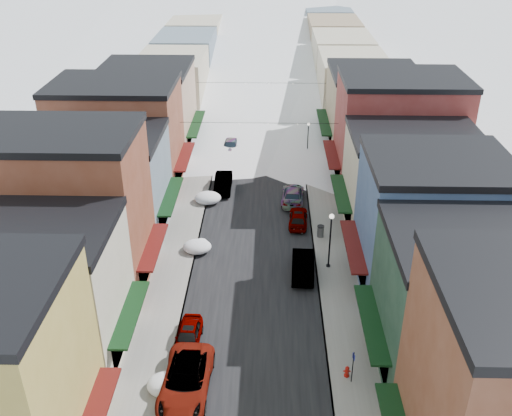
# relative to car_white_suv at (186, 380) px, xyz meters

# --- Properties ---
(road) EXTENTS (10.00, 160.00, 0.01)m
(road) POSITION_rel_car_white_suv_xyz_m (3.72, 50.85, -0.86)
(road) COLOR black
(road) RESTS_ON ground
(sidewalk_left) EXTENTS (3.20, 160.00, 0.15)m
(sidewalk_left) POSITION_rel_car_white_suv_xyz_m (-2.88, 50.85, -0.79)
(sidewalk_left) COLOR gray
(sidewalk_left) RESTS_ON ground
(sidewalk_right) EXTENTS (3.20, 160.00, 0.15)m
(sidewalk_right) POSITION_rel_car_white_suv_xyz_m (10.32, 50.85, -0.79)
(sidewalk_right) COLOR gray
(sidewalk_right) RESTS_ON ground
(curb_left) EXTENTS (0.10, 160.00, 0.15)m
(curb_left) POSITION_rel_car_white_suv_xyz_m (-1.33, 50.85, -0.79)
(curb_left) COLOR slate
(curb_left) RESTS_ON ground
(curb_right) EXTENTS (0.10, 160.00, 0.15)m
(curb_right) POSITION_rel_car_white_suv_xyz_m (8.77, 50.85, -0.79)
(curb_right) COLOR slate
(curb_right) RESTS_ON ground
(bldg_l_cream) EXTENTS (11.30, 8.20, 9.50)m
(bldg_l_cream) POSITION_rel_car_white_suv_xyz_m (-9.47, 3.35, 3.90)
(bldg_l_cream) COLOR beige
(bldg_l_cream) RESTS_ON ground
(bldg_l_brick_near) EXTENTS (12.30, 8.20, 12.50)m
(bldg_l_brick_near) POSITION_rel_car_white_suv_xyz_m (-9.97, 11.35, 5.40)
(bldg_l_brick_near) COLOR brown
(bldg_l_brick_near) RESTS_ON ground
(bldg_l_grayblue) EXTENTS (11.30, 9.20, 9.00)m
(bldg_l_grayblue) POSITION_rel_car_white_suv_xyz_m (-9.47, 19.85, 3.65)
(bldg_l_grayblue) COLOR slate
(bldg_l_grayblue) RESTS_ON ground
(bldg_l_brick_far) EXTENTS (13.30, 9.20, 11.00)m
(bldg_l_brick_far) POSITION_rel_car_white_suv_xyz_m (-10.47, 28.85, 4.65)
(bldg_l_brick_far) COLOR brown
(bldg_l_brick_far) RESTS_ON ground
(bldg_l_tan) EXTENTS (11.30, 11.20, 10.00)m
(bldg_l_tan) POSITION_rel_car_white_suv_xyz_m (-9.47, 38.85, 4.15)
(bldg_l_tan) COLOR tan
(bldg_l_tan) RESTS_ON ground
(bldg_r_green) EXTENTS (11.30, 9.20, 9.50)m
(bldg_r_green) POSITION_rel_car_white_suv_xyz_m (16.91, 2.85, 3.90)
(bldg_r_green) COLOR #1B3929
(bldg_r_green) RESTS_ON ground
(bldg_r_blue) EXTENTS (11.30, 9.20, 10.50)m
(bldg_r_blue) POSITION_rel_car_white_suv_xyz_m (16.91, 11.85, 4.40)
(bldg_r_blue) COLOR #354F79
(bldg_r_blue) RESTS_ON ground
(bldg_r_cream) EXTENTS (12.30, 9.20, 9.00)m
(bldg_r_cream) POSITION_rel_car_white_suv_xyz_m (17.41, 20.85, 3.65)
(bldg_r_cream) COLOR #BCB597
(bldg_r_cream) RESTS_ON ground
(bldg_r_brick_far) EXTENTS (13.30, 9.20, 11.50)m
(bldg_r_brick_far) POSITION_rel_car_white_suv_xyz_m (17.91, 29.85, 4.90)
(bldg_r_brick_far) COLOR maroon
(bldg_r_brick_far) RESTS_ON ground
(bldg_r_tan) EXTENTS (11.30, 11.20, 9.50)m
(bldg_r_tan) POSITION_rel_car_white_suv_xyz_m (16.91, 39.85, 3.90)
(bldg_r_tan) COLOR #8D7C5C
(bldg_r_tan) RESTS_ON ground
(distant_blocks) EXTENTS (34.00, 55.00, 8.00)m
(distant_blocks) POSITION_rel_car_white_suv_xyz_m (3.72, 73.85, 3.14)
(distant_blocks) COLOR gray
(distant_blocks) RESTS_ON ground
(overhead_cables) EXTENTS (16.40, 15.04, 0.04)m
(overhead_cables) POSITION_rel_car_white_suv_xyz_m (3.72, 38.35, 5.34)
(overhead_cables) COLOR black
(overhead_cables) RESTS_ON ground
(car_white_suv) EXTENTS (3.08, 6.30, 1.72)m
(car_white_suv) POSITION_rel_car_white_suv_xyz_m (0.00, 0.00, 0.00)
(car_white_suv) COLOR silver
(car_white_suv) RESTS_ON ground
(car_silver_sedan) EXTENTS (1.76, 4.07, 1.37)m
(car_silver_sedan) POSITION_rel_car_white_suv_xyz_m (-0.42, 4.24, -0.18)
(car_silver_sedan) COLOR #A3A6AB
(car_silver_sedan) RESTS_ON ground
(car_dark_hatch) EXTENTS (1.71, 4.82, 1.58)m
(car_dark_hatch) POSITION_rel_car_white_suv_xyz_m (0.11, 27.72, -0.07)
(car_dark_hatch) COLOR black
(car_dark_hatch) RESTS_ON ground
(car_silver_wagon) EXTENTS (2.21, 5.00, 1.43)m
(car_silver_wagon) POSITION_rel_car_white_suv_xyz_m (0.22, 37.94, -0.15)
(car_silver_wagon) COLOR #A9ACB1
(car_silver_wagon) RESTS_ON ground
(car_green_sedan) EXTENTS (1.96, 5.05, 1.64)m
(car_green_sedan) POSITION_rel_car_white_suv_xyz_m (7.62, 12.70, -0.04)
(car_green_sedan) COLOR black
(car_green_sedan) RESTS_ON ground
(car_gray_suv) EXTENTS (1.96, 4.29, 1.43)m
(car_gray_suv) POSITION_rel_car_white_suv_xyz_m (7.57, 20.66, -0.15)
(car_gray_suv) COLOR gray
(car_gray_suv) RESTS_ON ground
(car_black_sedan) EXTENTS (2.51, 5.37, 1.51)m
(car_black_sedan) POSITION_rel_car_white_suv_xyz_m (7.22, 25.27, -0.10)
(car_black_sedan) COLOR black
(car_black_sedan) RESTS_ON ground
(car_lane_silver) EXTENTS (1.92, 4.65, 1.58)m
(car_lane_silver) POSITION_rel_car_white_suv_xyz_m (1.52, 42.24, -0.07)
(car_lane_silver) COLOR #A4A8AC
(car_lane_silver) RESTS_ON ground
(car_lane_white) EXTENTS (2.39, 5.16, 1.43)m
(car_lane_white) POSITION_rel_car_white_suv_xyz_m (4.68, 54.67, -0.15)
(car_lane_white) COLOR silver
(car_lane_white) RESTS_ON ground
(fire_hydrant) EXTENTS (0.45, 0.34, 0.76)m
(fire_hydrant) POSITION_rel_car_white_suv_xyz_m (9.83, 1.35, -0.36)
(fire_hydrant) COLOR #AE1009
(fire_hydrant) RESTS_ON sidewalk_right
(parking_sign) EXTENTS (0.11, 0.31, 2.33)m
(parking_sign) POSITION_rel_car_white_suv_xyz_m (10.07, 0.89, 0.65)
(parking_sign) COLOR black
(parking_sign) RESTS_ON sidewalk_right
(trash_can) EXTENTS (0.63, 0.63, 1.07)m
(trash_can) POSITION_rel_car_white_suv_xyz_m (9.45, 18.28, -0.17)
(trash_can) COLOR #535658
(trash_can) RESTS_ON sidewalk_right
(streetlamp_near) EXTENTS (0.40, 0.40, 4.83)m
(streetlamp_near) POSITION_rel_car_white_suv_xyz_m (9.75, 13.59, 2.33)
(streetlamp_near) COLOR black
(streetlamp_near) RESTS_ON sidewalk_right
(streetlamp_far) EXTENTS (0.34, 0.34, 4.05)m
(streetlamp_far) POSITION_rel_car_white_suv_xyz_m (9.27, 36.73, 1.84)
(streetlamp_far) COLOR black
(streetlamp_far) RESTS_ON sidewalk_right
(snow_pile_near) EXTENTS (2.44, 2.70, 1.03)m
(snow_pile_near) POSITION_rel_car_white_suv_xyz_m (-1.16, 0.10, -0.37)
(snow_pile_near) COLOR white
(snow_pile_near) RESTS_ON ground
(snow_pile_mid) EXTENTS (2.41, 2.68, 1.02)m
(snow_pile_mid) POSITION_rel_car_white_suv_xyz_m (-1.16, 15.83, -0.37)
(snow_pile_mid) COLOR white
(snow_pile_mid) RESTS_ON ground
(snow_pile_far) EXTENTS (2.61, 2.81, 1.11)m
(snow_pile_far) POSITION_rel_car_white_suv_xyz_m (-1.16, 24.85, -0.33)
(snow_pile_far) COLOR white
(snow_pile_far) RESTS_ON ground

